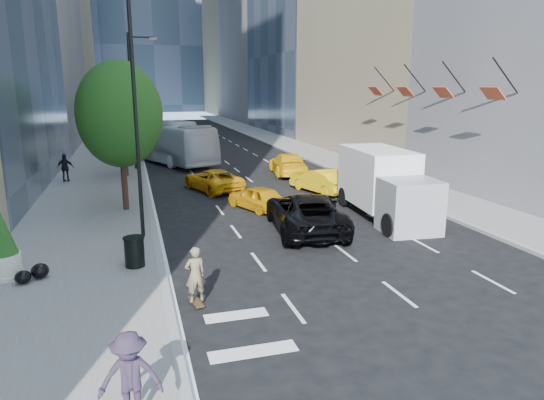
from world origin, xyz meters
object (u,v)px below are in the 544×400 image
object	(u,v)px
black_sedan_lincoln	(305,212)
box_truck	(385,184)
trash_can	(134,252)
skateboarder	(195,278)
black_sedan_mercedes	(314,210)
city_bus	(167,141)
planter_shrub	(2,244)

from	to	relation	value
black_sedan_lincoln	box_truck	world-z (taller)	box_truck
black_sedan_lincoln	trash_can	size ratio (longest dim) A/B	5.99
skateboarder	black_sedan_mercedes	world-z (taller)	skateboarder
black_sedan_lincoln	city_bus	world-z (taller)	city_bus
city_bus	trash_can	size ratio (longest dim) A/B	12.37
skateboarder	planter_shrub	size ratio (longest dim) A/B	0.69
planter_shrub	black_sedan_lincoln	bearing A→B (deg)	13.22
black_sedan_lincoln	box_truck	size ratio (longest dim) A/B	0.87
skateboarder	trash_can	distance (m)	3.81
black_sedan_lincoln	planter_shrub	xyz separation A→B (m)	(-11.50, -2.70, 0.47)
city_bus	planter_shrub	world-z (taller)	city_bus
skateboarder	black_sedan_mercedes	distance (m)	9.39
black_sedan_mercedes	planter_shrub	size ratio (longest dim) A/B	2.14
black_sedan_lincoln	box_truck	distance (m)	4.72
trash_can	black_sedan_mercedes	bearing A→B (deg)	23.29
skateboarder	black_sedan_lincoln	size ratio (longest dim) A/B	0.28
trash_can	planter_shrub	bearing A→B (deg)	178.27
skateboarder	black_sedan_lincoln	xyz separation A→B (m)	(5.69, 6.24, 0.01)
black_sedan_mercedes	planter_shrub	xyz separation A→B (m)	(-12.20, -3.35, 0.56)
black_sedan_mercedes	planter_shrub	world-z (taller)	planter_shrub
skateboarder	city_bus	distance (m)	28.83
city_bus	black_sedan_mercedes	bearing A→B (deg)	-98.29
box_truck	trash_can	size ratio (longest dim) A/B	6.90
box_truck	planter_shrub	size ratio (longest dim) A/B	2.88
box_truck	city_bus	bearing A→B (deg)	116.50
black_sedan_lincoln	planter_shrub	world-z (taller)	planter_shrub
skateboarder	trash_can	size ratio (longest dim) A/B	1.65
trash_can	skateboarder	bearing A→B (deg)	-63.63
city_bus	planter_shrub	size ratio (longest dim) A/B	5.16
black_sedan_lincoln	planter_shrub	distance (m)	11.82
black_sedan_lincoln	trash_can	world-z (taller)	black_sedan_lincoln
skateboarder	black_sedan_mercedes	bearing A→B (deg)	-143.04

